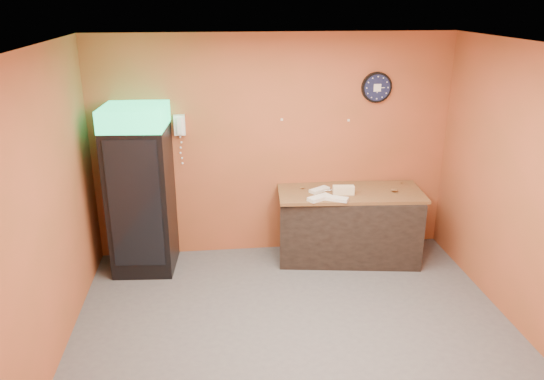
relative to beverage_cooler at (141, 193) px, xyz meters
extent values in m
plane|color=#47474C|center=(1.63, -1.60, -0.99)|extent=(4.50, 4.50, 0.00)
cube|color=#AF5031|center=(1.63, 0.40, 0.41)|extent=(4.50, 0.02, 2.80)
cube|color=#AF5031|center=(-0.62, -1.60, 0.41)|extent=(0.02, 4.00, 2.80)
cube|color=#AF5031|center=(3.88, -1.60, 0.41)|extent=(0.02, 4.00, 2.80)
cube|color=white|center=(1.63, -1.60, 1.81)|extent=(4.50, 4.00, 0.02)
cube|color=black|center=(0.00, 0.05, -0.10)|extent=(0.76, 0.76, 1.78)
cube|color=#1AE17E|center=(0.00, 0.05, 0.91)|extent=(0.76, 0.76, 0.25)
cube|color=black|center=(0.02, -0.31, -0.03)|extent=(0.59, 0.07, 1.52)
cube|color=black|center=(2.55, 0.01, -0.56)|extent=(1.83, 1.02, 0.87)
cylinder|color=black|center=(2.91, 0.37, 1.14)|extent=(0.38, 0.05, 0.38)
cylinder|color=#0F1433|center=(2.91, 0.34, 1.14)|extent=(0.33, 0.01, 0.33)
cube|color=white|center=(2.91, 0.34, 1.14)|extent=(0.09, 0.00, 0.09)
cube|color=white|center=(0.48, 0.35, 0.73)|extent=(0.13, 0.08, 0.25)
cube|color=white|center=(0.48, 0.30, 0.73)|extent=(0.06, 0.04, 0.20)
cube|color=brown|center=(2.55, 0.01, -0.10)|extent=(1.85, 0.91, 0.04)
cube|color=#F1E7BC|center=(2.44, -0.09, -0.06)|extent=(0.27, 0.12, 0.05)
cube|color=#F1E7BC|center=(2.44, -0.09, 0.00)|extent=(0.27, 0.12, 0.05)
cube|color=silver|center=(2.11, -0.23, -0.06)|extent=(0.32, 0.25, 0.04)
cube|color=silver|center=(2.30, -0.28, -0.06)|extent=(0.30, 0.23, 0.04)
cube|color=silver|center=(2.17, 0.05, -0.07)|extent=(0.28, 0.24, 0.04)
cylinder|color=silver|center=(2.36, 0.04, -0.05)|extent=(0.06, 0.06, 0.06)
camera|label=1|loc=(0.88, -6.02, 2.19)|focal=35.00mm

